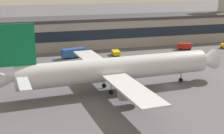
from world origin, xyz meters
TOP-DOWN VIEW (x-y plane):
  - ground_plane at (0.00, 0.00)m, footprint 600.00×600.00m
  - terminal_building at (0.00, 57.96)m, footprint 159.33×16.82m
  - airliner at (-15.24, 1.13)m, footprint 59.94×51.12m
  - pushback_tractor at (-2.51, 38.41)m, footprint 3.23×5.11m
  - crew_van at (27.16, 39.90)m, footprint 5.64×3.89m
  - fuel_truck at (-18.43, 39.37)m, footprint 8.80×4.52m

SIDE VIEW (x-z plane):
  - ground_plane at x=0.00m, z-range 0.00..0.00m
  - pushback_tractor at x=-2.51m, z-range 0.17..1.92m
  - crew_van at x=27.16m, z-range 0.18..2.73m
  - fuel_truck at x=-18.43m, z-range 0.21..3.56m
  - airliner at x=-15.24m, z-range -3.48..14.59m
  - terminal_building at x=0.00m, z-range 0.02..12.30m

